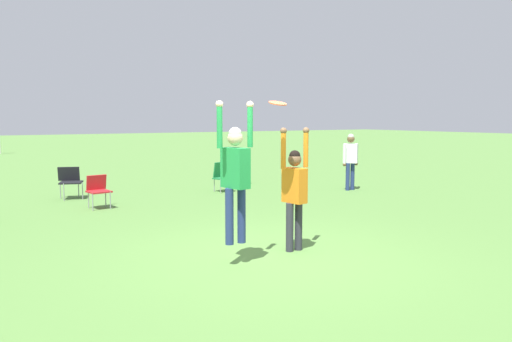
% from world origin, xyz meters
% --- Properties ---
extents(ground_plane, '(120.00, 120.00, 0.00)m').
position_xyz_m(ground_plane, '(0.00, 0.00, 0.00)').
color(ground_plane, '#56843D').
extents(person_jumping, '(0.59, 0.47, 2.04)m').
position_xyz_m(person_jumping, '(-0.67, -0.08, 1.39)').
color(person_jumping, navy).
rests_on(person_jumping, ground_plane).
extents(person_defending, '(0.54, 0.42, 1.97)m').
position_xyz_m(person_defending, '(0.51, 0.12, 1.03)').
color(person_defending, '#2D2D38').
rests_on(person_defending, ground_plane).
extents(frisbee, '(0.27, 0.26, 0.08)m').
position_xyz_m(frisbee, '(-0.02, -0.18, 2.33)').
color(frisbee, '#E04C23').
extents(camping_chair_1, '(0.70, 0.75, 0.83)m').
position_xyz_m(camping_chair_1, '(-1.44, 7.42, 0.50)').
color(camping_chair_1, gray).
rests_on(camping_chair_1, ground_plane).
extents(camping_chair_2, '(0.57, 0.61, 0.85)m').
position_xyz_m(camping_chair_2, '(2.54, 6.44, 0.49)').
color(camping_chair_2, gray).
rests_on(camping_chair_2, ground_plane).
extents(camping_chair_3, '(0.53, 0.57, 0.77)m').
position_xyz_m(camping_chair_3, '(-1.18, 5.61, 0.47)').
color(camping_chair_3, gray).
rests_on(camping_chair_3, ground_plane).
extents(person_spectator_near, '(0.56, 0.45, 1.65)m').
position_xyz_m(person_spectator_near, '(5.87, 4.69, 0.99)').
color(person_spectator_near, navy).
rests_on(person_spectator_near, ground_plane).
extents(cooler_box, '(0.43, 0.33, 0.40)m').
position_xyz_m(cooler_box, '(3.84, 7.53, 0.20)').
color(cooler_box, '#2D8C4C').
rests_on(cooler_box, ground_plane).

